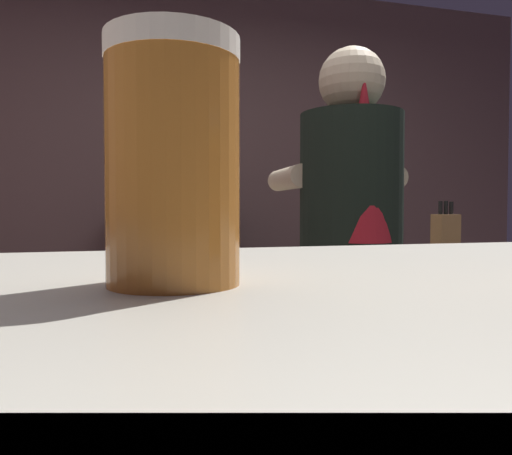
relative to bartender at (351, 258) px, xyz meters
name	(u,v)px	position (x,y,z in m)	size (l,w,h in m)	color
wall_back	(196,177)	(-0.23, 1.98, 0.39)	(5.20, 0.10, 2.70)	brown
prep_counter	(328,364)	(0.12, 0.46, -0.51)	(2.10, 0.60, 0.90)	#483F31
back_shelf	(172,300)	(-0.43, 1.70, -0.43)	(0.79, 0.36, 1.07)	#3E3637
bartender	(351,258)	(0.00, 0.00, 0.00)	(0.44, 0.52, 1.66)	#282930
knife_block	(445,236)	(0.66, 0.40, 0.04)	(0.10, 0.08, 0.26)	brown
mixing_bowl	(227,260)	(-0.35, 0.36, -0.03)	(0.20, 0.20, 0.06)	silver
chefs_knife	(368,260)	(0.28, 0.41, -0.06)	(0.24, 0.03, 0.01)	silver
pint_glass_far	(173,162)	(-0.71, -1.24, 0.19)	(0.07, 0.07, 0.13)	#B16827
bottle_soy	(148,205)	(-0.57, 1.77, 0.19)	(0.05, 0.05, 0.21)	#D0CC85
bottle_olive_oil	(210,201)	(-0.16, 1.77, 0.21)	(0.06, 0.06, 0.27)	#48863A
bottle_hot_sauce	(223,201)	(-0.10, 1.66, 0.21)	(0.08, 0.08, 0.27)	red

